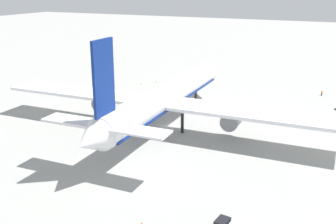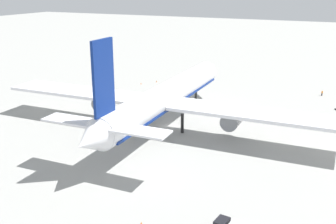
{
  "view_description": "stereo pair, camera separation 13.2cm",
  "coord_description": "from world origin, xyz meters",
  "px_view_note": "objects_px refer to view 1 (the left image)",
  "views": [
    {
      "loc": [
        -81.27,
        -38.73,
        32.11
      ],
      "look_at": [
        -4.3,
        -2.33,
        4.97
      ],
      "focal_mm": 43.31,
      "sensor_mm": 36.0,
      "label": 1
    },
    {
      "loc": [
        -81.21,
        -38.85,
        32.11
      ],
      "look_at": [
        -4.3,
        -2.33,
        4.97
      ],
      "focal_mm": 43.31,
      "sensor_mm": 36.0,
      "label": 2
    }
  ],
  "objects_px": {
    "traffic_cone_2": "(141,84)",
    "traffic_cone_3": "(142,223)",
    "airliner": "(165,98)",
    "ground_worker_1": "(322,93)",
    "traffic_cone_0": "(156,81)"
  },
  "relations": [
    {
      "from": "airliner",
      "to": "traffic_cone_2",
      "type": "distance_m",
      "value": 43.69
    },
    {
      "from": "ground_worker_1",
      "to": "traffic_cone_0",
      "type": "height_order",
      "value": "ground_worker_1"
    },
    {
      "from": "traffic_cone_2",
      "to": "traffic_cone_3",
      "type": "bearing_deg",
      "value": -150.94
    },
    {
      "from": "traffic_cone_0",
      "to": "traffic_cone_3",
      "type": "height_order",
      "value": "same"
    },
    {
      "from": "airliner",
      "to": "ground_worker_1",
      "type": "distance_m",
      "value": 54.97
    },
    {
      "from": "airliner",
      "to": "traffic_cone_3",
      "type": "xyz_separation_m",
      "value": [
        -37.3,
        -14.45,
        -6.98
      ]
    },
    {
      "from": "airliner",
      "to": "traffic_cone_3",
      "type": "distance_m",
      "value": 40.61
    },
    {
      "from": "ground_worker_1",
      "to": "traffic_cone_2",
      "type": "distance_m",
      "value": 56.85
    },
    {
      "from": "traffic_cone_2",
      "to": "traffic_cone_3",
      "type": "height_order",
      "value": "same"
    },
    {
      "from": "airliner",
      "to": "traffic_cone_2",
      "type": "bearing_deg",
      "value": 36.36
    },
    {
      "from": "ground_worker_1",
      "to": "traffic_cone_3",
      "type": "relative_size",
      "value": 2.91
    },
    {
      "from": "airliner",
      "to": "traffic_cone_0",
      "type": "height_order",
      "value": "airliner"
    },
    {
      "from": "airliner",
      "to": "traffic_cone_3",
      "type": "bearing_deg",
      "value": -158.82
    },
    {
      "from": "traffic_cone_2",
      "to": "traffic_cone_3",
      "type": "xyz_separation_m",
      "value": [
        -72.04,
        -40.03,
        0.0
      ]
    },
    {
      "from": "airliner",
      "to": "traffic_cone_3",
      "type": "relative_size",
      "value": 146.67
    }
  ]
}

